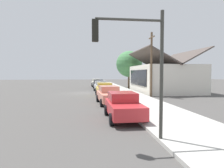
% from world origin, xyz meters
% --- Properties ---
extents(ground_plane, '(120.00, 120.00, 0.00)m').
position_xyz_m(ground_plane, '(0.00, 0.00, 0.00)').
color(ground_plane, '#4C4947').
extents(sidewalk_curb, '(60.00, 4.20, 0.16)m').
position_xyz_m(sidewalk_curb, '(0.00, 5.60, 0.08)').
color(sidewalk_curb, '#B2AFA8').
rests_on(sidewalk_curb, ground).
extents(car_ivory, '(4.90, 1.97, 1.59)m').
position_xyz_m(car_ivory, '(-14.47, 2.70, 0.82)').
color(car_ivory, silver).
rests_on(car_ivory, ground).
extents(car_charcoal, '(4.40, 2.02, 1.59)m').
position_xyz_m(car_charcoal, '(-8.69, 2.88, 0.81)').
color(car_charcoal, '#2D3035').
rests_on(car_charcoal, ground).
extents(car_silver, '(4.82, 2.12, 1.59)m').
position_xyz_m(car_silver, '(-2.42, 2.84, 0.82)').
color(car_silver, silver).
rests_on(car_silver, ground).
extents(car_mustard, '(4.55, 2.13, 1.59)m').
position_xyz_m(car_mustard, '(3.69, 2.87, 0.82)').
color(car_mustard, gold).
rests_on(car_mustard, ground).
extents(car_coral, '(4.80, 2.23, 1.59)m').
position_xyz_m(car_coral, '(9.64, 2.72, 0.82)').
color(car_coral, '#EA8C75').
rests_on(car_coral, ground).
extents(car_cherry, '(4.31, 2.04, 1.59)m').
position_xyz_m(car_cherry, '(15.76, 2.87, 0.81)').
color(car_cherry, red).
rests_on(car_cherry, ground).
extents(storefront_building, '(11.43, 8.13, 6.09)m').
position_xyz_m(storefront_building, '(-0.61, 11.98, 2.09)').
color(storefront_building, silver).
rests_on(storefront_building, ground).
extents(shade_tree, '(4.82, 4.82, 6.87)m').
position_xyz_m(shade_tree, '(-8.81, 8.57, 4.45)').
color(shade_tree, brown).
rests_on(shade_tree, ground).
extents(traffic_light_main, '(0.37, 2.79, 5.20)m').
position_xyz_m(traffic_light_main, '(19.97, 2.54, 3.49)').
color(traffic_light_main, '#383833').
rests_on(traffic_light_main, ground).
extents(utility_pole_wooden, '(1.80, 0.24, 7.50)m').
position_xyz_m(utility_pole_wooden, '(5.02, 8.20, 3.93)').
color(utility_pole_wooden, brown).
rests_on(utility_pole_wooden, ground).
extents(fire_hydrant_red, '(0.22, 0.22, 0.71)m').
position_xyz_m(fire_hydrant_red, '(11.70, 4.20, 0.50)').
color(fire_hydrant_red, red).
rests_on(fire_hydrant_red, sidewalk_curb).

